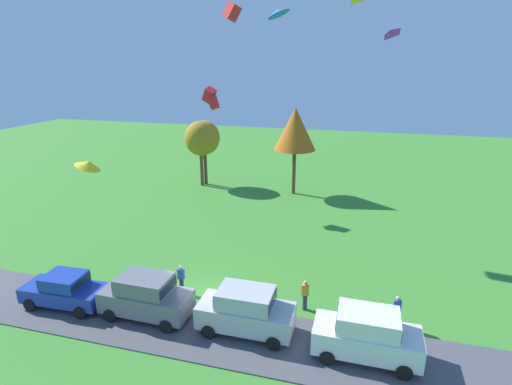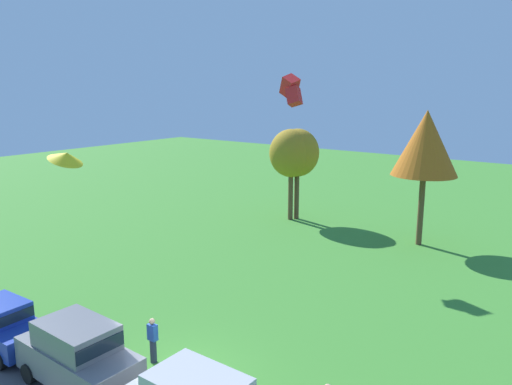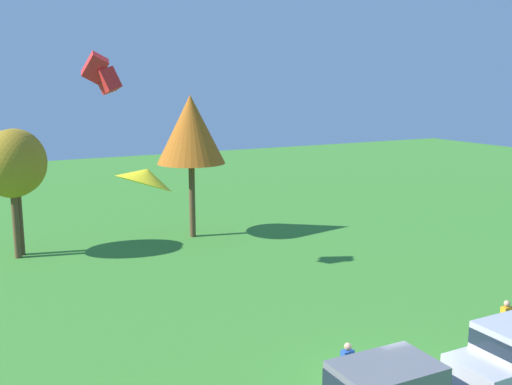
{
  "view_description": "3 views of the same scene",
  "coord_description": "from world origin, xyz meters",
  "px_view_note": "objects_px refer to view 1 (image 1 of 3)",
  "views": [
    {
      "loc": [
        7.97,
        -17.62,
        12.5
      ],
      "look_at": [
        2.25,
        3.55,
        5.31
      ],
      "focal_mm": 28.0,
      "sensor_mm": 36.0,
      "label": 1
    },
    {
      "loc": [
        11.55,
        -10.52,
        9.8
      ],
      "look_at": [
        -0.93,
        6.17,
        5.37
      ],
      "focal_mm": 35.0,
      "sensor_mm": 36.0,
      "label": 2
    },
    {
      "loc": [
        -11.29,
        -12.79,
        9.25
      ],
      "look_at": [
        -0.94,
        6.79,
        5.1
      ],
      "focal_mm": 42.0,
      "sensor_mm": 36.0,
      "label": 3
    }
  ],
  "objects_px": {
    "person_on_lawn": "(181,279)",
    "person_watching_sky": "(397,311)",
    "kite_delta_high_left": "(278,12)",
    "car_suv_far_end": "(367,333)",
    "tree_far_left": "(204,138)",
    "tree_left_of_center": "(295,129)",
    "car_sedan_near_entrance": "(65,289)",
    "kite_box_over_trees": "(209,95)",
    "tree_center_back": "(200,139)",
    "kite_box_low_drifter": "(214,103)",
    "car_suv_by_flagpole": "(146,295)",
    "person_beside_suv": "(305,295)",
    "car_suv_mid_row": "(246,309)",
    "kite_diamond_topmost": "(390,33)",
    "kite_delta_near_flag": "(88,164)",
    "kite_box_trailing_tail": "(232,12)"
  },
  "relations": [
    {
      "from": "person_beside_suv",
      "to": "kite_diamond_topmost",
      "type": "height_order",
      "value": "kite_diamond_topmost"
    },
    {
      "from": "kite_box_over_trees",
      "to": "kite_delta_high_left",
      "type": "bearing_deg",
      "value": -31.95
    },
    {
      "from": "car_suv_far_end",
      "to": "tree_center_back",
      "type": "distance_m",
      "value": 28.41
    },
    {
      "from": "person_watching_sky",
      "to": "kite_delta_high_left",
      "type": "height_order",
      "value": "kite_delta_high_left"
    },
    {
      "from": "tree_center_back",
      "to": "kite_delta_high_left",
      "type": "bearing_deg",
      "value": -43.66
    },
    {
      "from": "tree_far_left",
      "to": "kite_delta_near_flag",
      "type": "distance_m",
      "value": 19.62
    },
    {
      "from": "person_watching_sky",
      "to": "kite_box_low_drifter",
      "type": "distance_m",
      "value": 22.02
    },
    {
      "from": "car_suv_far_end",
      "to": "kite_diamond_topmost",
      "type": "distance_m",
      "value": 18.02
    },
    {
      "from": "car_suv_mid_row",
      "to": "tree_far_left",
      "type": "relative_size",
      "value": 0.68
    },
    {
      "from": "car_sedan_near_entrance",
      "to": "person_on_lawn",
      "type": "bearing_deg",
      "value": 27.59
    },
    {
      "from": "person_beside_suv",
      "to": "kite_diamond_topmost",
      "type": "relative_size",
      "value": 1.74
    },
    {
      "from": "car_suv_by_flagpole",
      "to": "car_suv_mid_row",
      "type": "bearing_deg",
      "value": 1.45
    },
    {
      "from": "kite_box_low_drifter",
      "to": "kite_delta_near_flag",
      "type": "height_order",
      "value": "kite_box_low_drifter"
    },
    {
      "from": "car_suv_mid_row",
      "to": "tree_left_of_center",
      "type": "relative_size",
      "value": 0.54
    },
    {
      "from": "person_on_lawn",
      "to": "tree_center_back",
      "type": "height_order",
      "value": "tree_center_back"
    },
    {
      "from": "tree_far_left",
      "to": "person_beside_suv",
      "type": "bearing_deg",
      "value": -55.71
    },
    {
      "from": "tree_left_of_center",
      "to": "person_beside_suv",
      "type": "bearing_deg",
      "value": -78.2
    },
    {
      "from": "car_suv_far_end",
      "to": "person_beside_suv",
      "type": "xyz_separation_m",
      "value": [
        -3.12,
        2.94,
        -0.42
      ]
    },
    {
      "from": "car_suv_far_end",
      "to": "kite_delta_high_left",
      "type": "bearing_deg",
      "value": 118.4
    },
    {
      "from": "car_sedan_near_entrance",
      "to": "person_beside_suv",
      "type": "relative_size",
      "value": 2.61
    },
    {
      "from": "kite_box_over_trees",
      "to": "car_suv_far_end",
      "type": "bearing_deg",
      "value": -51.3
    },
    {
      "from": "car_suv_mid_row",
      "to": "tree_far_left",
      "type": "xyz_separation_m",
      "value": [
        -11.17,
        22.63,
        3.69
      ]
    },
    {
      "from": "car_suv_far_end",
      "to": "kite_box_low_drifter",
      "type": "bearing_deg",
      "value": 128.18
    },
    {
      "from": "car_suv_by_flagpole",
      "to": "kite_box_trailing_tail",
      "type": "bearing_deg",
      "value": 88.51
    },
    {
      "from": "kite_box_over_trees",
      "to": "person_beside_suv",
      "type": "bearing_deg",
      "value": -53.22
    },
    {
      "from": "tree_left_of_center",
      "to": "kite_delta_high_left",
      "type": "height_order",
      "value": "kite_delta_high_left"
    },
    {
      "from": "car_suv_far_end",
      "to": "kite_box_over_trees",
      "type": "distance_m",
      "value": 23.53
    },
    {
      "from": "person_watching_sky",
      "to": "kite_box_low_drifter",
      "type": "height_order",
      "value": "kite_box_low_drifter"
    },
    {
      "from": "kite_box_over_trees",
      "to": "kite_diamond_topmost",
      "type": "distance_m",
      "value": 15.35
    },
    {
      "from": "tree_center_back",
      "to": "tree_far_left",
      "type": "xyz_separation_m",
      "value": [
        0.23,
        0.48,
        0.0
      ]
    },
    {
      "from": "car_suv_by_flagpole",
      "to": "person_on_lawn",
      "type": "xyz_separation_m",
      "value": [
        0.72,
        2.56,
        -0.42
      ]
    },
    {
      "from": "car_sedan_near_entrance",
      "to": "car_suv_far_end",
      "type": "bearing_deg",
      "value": 0.29
    },
    {
      "from": "tree_left_of_center",
      "to": "person_watching_sky",
      "type": "bearing_deg",
      "value": -66.31
    },
    {
      "from": "person_on_lawn",
      "to": "tree_center_back",
      "type": "relative_size",
      "value": 0.25
    },
    {
      "from": "kite_box_low_drifter",
      "to": "kite_delta_high_left",
      "type": "distance_m",
      "value": 9.76
    },
    {
      "from": "car_suv_mid_row",
      "to": "car_suv_far_end",
      "type": "xyz_separation_m",
      "value": [
        5.59,
        -0.32,
        0.0
      ]
    },
    {
      "from": "car_suv_far_end",
      "to": "car_suv_by_flagpole",
      "type": "bearing_deg",
      "value": 179.02
    },
    {
      "from": "tree_left_of_center",
      "to": "kite_box_over_trees",
      "type": "xyz_separation_m",
      "value": [
        -6.56,
        -5.12,
        3.42
      ]
    },
    {
      "from": "person_beside_suv",
      "to": "kite_delta_high_left",
      "type": "height_order",
      "value": "kite_delta_high_left"
    },
    {
      "from": "person_beside_suv",
      "to": "kite_diamond_topmost",
      "type": "bearing_deg",
      "value": 70.6
    },
    {
      "from": "person_on_lawn",
      "to": "person_watching_sky",
      "type": "height_order",
      "value": "same"
    },
    {
      "from": "car_suv_far_end",
      "to": "tree_far_left",
      "type": "xyz_separation_m",
      "value": [
        -16.76,
        22.95,
        3.69
      ]
    },
    {
      "from": "tree_center_back",
      "to": "kite_box_low_drifter",
      "type": "relative_size",
      "value": 6.83
    },
    {
      "from": "tree_far_left",
      "to": "kite_box_low_drifter",
      "type": "distance_m",
      "value": 8.26
    },
    {
      "from": "car_sedan_near_entrance",
      "to": "tree_far_left",
      "type": "distance_m",
      "value": 23.4
    },
    {
      "from": "kite_box_over_trees",
      "to": "kite_box_trailing_tail",
      "type": "height_order",
      "value": "kite_box_trailing_tail"
    },
    {
      "from": "car_suv_by_flagpole",
      "to": "person_beside_suv",
      "type": "xyz_separation_m",
      "value": [
        7.7,
        2.76,
        -0.42
      ]
    },
    {
      "from": "person_on_lawn",
      "to": "tree_left_of_center",
      "type": "distance_m",
      "value": 20.48
    },
    {
      "from": "tree_left_of_center",
      "to": "kite_box_trailing_tail",
      "type": "distance_m",
      "value": 13.12
    },
    {
      "from": "tree_left_of_center",
      "to": "kite_diamond_topmost",
      "type": "xyz_separation_m",
      "value": [
        7.41,
        -9.7,
        7.82
      ]
    }
  ]
}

